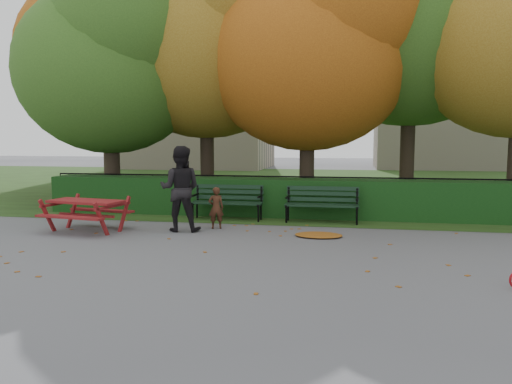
% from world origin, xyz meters
% --- Properties ---
extents(ground, '(90.00, 90.00, 0.00)m').
position_xyz_m(ground, '(0.00, 0.00, 0.00)').
color(ground, slate).
rests_on(ground, ground).
extents(grass_strip, '(90.00, 90.00, 0.00)m').
position_xyz_m(grass_strip, '(0.00, 14.00, 0.01)').
color(grass_strip, '#1F3312').
rests_on(grass_strip, ground).
extents(building_left, '(10.00, 7.00, 15.00)m').
position_xyz_m(building_left, '(-9.00, 26.00, 7.50)').
color(building_left, beige).
rests_on(building_left, ground).
extents(building_right, '(9.00, 6.00, 12.00)m').
position_xyz_m(building_right, '(8.00, 28.00, 6.00)').
color(building_right, beige).
rests_on(building_right, ground).
extents(hedge, '(13.00, 0.90, 1.00)m').
position_xyz_m(hedge, '(0.00, 4.50, 0.50)').
color(hedge, black).
rests_on(hedge, ground).
extents(iron_fence, '(14.00, 0.04, 1.02)m').
position_xyz_m(iron_fence, '(0.00, 5.30, 0.54)').
color(iron_fence, black).
rests_on(iron_fence, ground).
extents(tree_a, '(5.88, 5.60, 7.48)m').
position_xyz_m(tree_a, '(-5.19, 5.58, 4.52)').
color(tree_a, black).
rests_on(tree_a, ground).
extents(tree_b, '(6.72, 6.40, 8.79)m').
position_xyz_m(tree_b, '(-2.44, 6.75, 5.40)').
color(tree_b, black).
rests_on(tree_b, ground).
extents(tree_c, '(6.30, 6.00, 8.00)m').
position_xyz_m(tree_c, '(0.83, 5.96, 4.82)').
color(tree_c, black).
rests_on(tree_c, ground).
extents(tree_d, '(7.14, 6.80, 9.58)m').
position_xyz_m(tree_d, '(3.88, 7.23, 5.98)').
color(tree_d, black).
rests_on(tree_d, ground).
extents(tree_f, '(6.93, 6.60, 9.19)m').
position_xyz_m(tree_f, '(-7.13, 9.24, 5.69)').
color(tree_f, black).
rests_on(tree_f, ground).
extents(bench_left, '(1.80, 0.57, 0.88)m').
position_xyz_m(bench_left, '(-1.30, 3.70, 0.52)').
color(bench_left, black).
rests_on(bench_left, ground).
extents(bench_right, '(1.80, 0.57, 0.88)m').
position_xyz_m(bench_right, '(1.10, 3.70, 0.52)').
color(bench_right, black).
rests_on(bench_right, ground).
extents(picnic_table, '(1.84, 1.57, 0.80)m').
position_xyz_m(picnic_table, '(-4.00, 1.49, 0.55)').
color(picnic_table, maroon).
rests_on(picnic_table, ground).
extents(leaf_pile, '(1.20, 1.02, 0.07)m').
position_xyz_m(leaf_pile, '(1.14, 1.85, 0.04)').
color(leaf_pile, brown).
rests_on(leaf_pile, ground).
extents(leaf_scatter, '(9.00, 5.70, 0.01)m').
position_xyz_m(leaf_scatter, '(0.00, 0.30, 0.01)').
color(leaf_scatter, brown).
rests_on(leaf_scatter, ground).
extents(child, '(0.41, 0.33, 0.97)m').
position_xyz_m(child, '(-1.25, 2.36, 0.48)').
color(child, '#3E2114').
rests_on(child, ground).
extents(adult, '(1.00, 0.83, 1.91)m').
position_xyz_m(adult, '(-1.95, 1.94, 0.95)').
color(adult, black).
rests_on(adult, ground).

